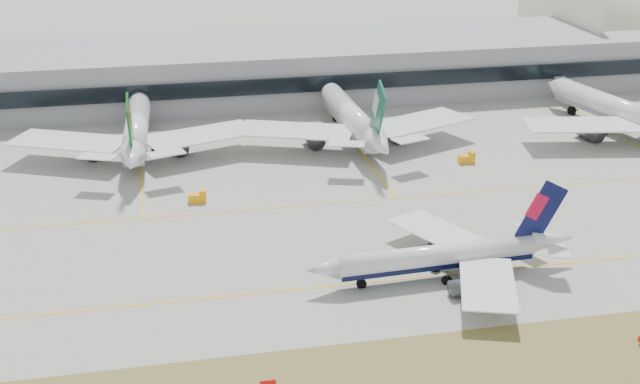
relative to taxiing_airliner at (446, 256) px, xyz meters
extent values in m
plane|color=#9B9891|center=(-22.79, 5.72, -3.83)|extent=(3000.00, 3000.00, 0.00)
cube|color=olive|center=(-22.79, -26.28, -3.81)|extent=(360.00, 18.00, 0.06)
cube|color=yellow|center=(-22.79, 0.72, -3.80)|extent=(360.00, 0.45, 0.04)
cube|color=yellow|center=(-22.79, 35.72, -3.80)|extent=(360.00, 0.45, 0.04)
cylinder|color=white|center=(-1.73, -0.09, 0.29)|extent=(34.42, 5.54, 3.75)
cube|color=black|center=(-1.73, -0.09, -0.74)|extent=(33.71, 4.94, 1.69)
cone|color=white|center=(-21.46, -1.13, 0.29)|extent=(5.43, 4.02, 3.75)
cone|color=white|center=(19.18, 1.01, 0.76)|extent=(7.80, 4.14, 3.75)
cube|color=white|center=(2.13, 10.52, -0.27)|extent=(15.48, 20.32, 0.22)
cube|color=white|center=(17.50, 5.80, 1.04)|extent=(4.99, 6.09, 0.15)
cylinder|color=#3F4247|center=(0.39, 6.96, -2.33)|extent=(5.85, 3.11, 2.81)
cube|color=#3F4247|center=(0.39, 6.96, -1.20)|extent=(2.39, 0.41, 1.31)
cube|color=white|center=(3.22, -10.24, -0.27)|extent=(14.02, 20.22, 0.22)
cube|color=white|center=(18.01, -3.93, 1.04)|extent=(4.58, 5.93, 0.15)
cylinder|color=#3F4247|center=(1.12, -6.88, -2.33)|extent=(5.85, 3.11, 2.81)
cube|color=#3F4247|center=(1.12, -6.88, -1.20)|extent=(2.39, 0.41, 1.31)
cube|color=#0A0E42|center=(16.81, 0.88, 5.99)|extent=(9.26, 0.82, 11.74)
cube|color=#C40D39|center=(15.86, 0.83, 7.26)|extent=(4.20, 0.63, 5.03)
cylinder|color=#3F4247|center=(-14.74, -0.77, -2.70)|extent=(0.45, 0.45, 2.25)
cylinder|color=black|center=(-14.74, -0.77, -3.17)|extent=(1.72, 0.74, 1.69)
cylinder|color=#3F4247|center=(-0.65, -2.47, -2.70)|extent=(0.45, 0.45, 2.25)
cylinder|color=black|center=(-0.65, -2.47, -3.17)|extent=(1.72, 0.74, 1.69)
cylinder|color=#3F4247|center=(-0.91, 2.39, -2.70)|extent=(0.45, 0.45, 2.25)
cylinder|color=black|center=(-0.91, 2.39, -3.17)|extent=(1.72, 0.74, 1.69)
cylinder|color=white|center=(-48.98, 76.95, 2.18)|extent=(7.78, 41.50, 5.46)
cube|color=slate|center=(-48.98, 76.95, 0.67)|extent=(6.92, 40.63, 2.46)
cone|color=white|center=(-47.63, 100.69, 2.18)|extent=(5.81, 6.60, 5.46)
cone|color=white|center=(-50.40, 51.77, 2.86)|extent=(5.97, 9.46, 5.46)
cube|color=white|center=(-34.61, 70.07, 1.36)|extent=(28.67, 19.80, 0.33)
cube|color=white|center=(-43.22, 53.09, 3.27)|extent=(8.41, 5.83, 0.22)
cylinder|color=#3F4247|center=(-39.36, 73.07, -1.64)|extent=(4.48, 7.10, 4.09)
cube|color=#3F4247|center=(-39.36, 73.07, -0.01)|extent=(0.57, 2.88, 1.91)
cube|color=white|center=(-64.03, 71.73, 1.36)|extent=(28.82, 22.03, 0.33)
cube|color=white|center=(-57.39, 53.89, 3.27)|extent=(8.58, 6.51, 0.22)
cylinder|color=#3F4247|center=(-58.97, 74.18, -1.64)|extent=(4.48, 7.10, 4.09)
cube|color=#3F4247|center=(-58.97, 74.18, -0.01)|extent=(0.57, 2.88, 1.91)
cube|color=#0C5415|center=(-50.24, 54.63, 9.34)|extent=(1.13, 11.42, 14.64)
cube|color=#CA490B|center=(-50.18, 55.78, 10.93)|extent=(0.89, 5.17, 6.26)
cylinder|color=#3F4247|center=(-48.09, 92.60, -2.19)|extent=(0.65, 0.65, 3.27)
cylinder|color=black|center=(-48.09, 92.60, -2.87)|extent=(1.09, 2.51, 2.46)
cylinder|color=#3F4247|center=(-52.58, 76.00, -2.19)|extent=(0.65, 0.65, 3.27)
cylinder|color=black|center=(-52.58, 76.00, -2.87)|extent=(1.09, 2.51, 2.46)
cylinder|color=#3F4247|center=(-45.50, 75.60, -2.19)|extent=(0.65, 0.65, 3.27)
cylinder|color=black|center=(-45.50, 75.60, -2.87)|extent=(1.09, 2.51, 2.46)
cylinder|color=white|center=(2.13, 74.95, 2.27)|extent=(6.08, 41.99, 5.55)
cube|color=slate|center=(2.13, 74.95, 0.75)|extent=(5.23, 41.14, 2.50)
cone|color=white|center=(1.83, 99.12, 2.27)|extent=(5.63, 6.47, 5.55)
cone|color=white|center=(2.46, 49.34, 2.97)|extent=(5.66, 9.39, 5.55)
cube|color=white|center=(17.18, 68.99, 1.44)|extent=(29.27, 21.54, 0.33)
cube|color=white|center=(9.64, 51.17, 3.38)|extent=(8.66, 6.35, 0.22)
cylinder|color=#3F4247|center=(12.16, 71.70, -1.61)|extent=(4.25, 7.04, 4.16)
cube|color=#3F4247|center=(12.16, 71.70, 0.05)|extent=(0.45, 2.92, 1.94)
cube|color=white|center=(-12.76, 68.61, 1.44)|extent=(29.23, 21.03, 0.33)
cube|color=white|center=(-4.78, 50.99, 3.38)|extent=(8.62, 6.20, 0.22)
cylinder|color=#3F4247|center=(-7.81, 71.45, -1.61)|extent=(4.25, 7.04, 4.16)
cube|color=#3F4247|center=(-7.81, 71.45, 0.05)|extent=(0.45, 2.92, 1.94)
cube|color=#13543F|center=(2.42, 52.25, 9.55)|extent=(0.65, 11.60, 14.87)
cube|color=silver|center=(2.40, 53.41, 11.17)|extent=(0.68, 5.24, 6.37)
cylinder|color=#3F4247|center=(1.93, 90.89, -2.16)|extent=(0.67, 0.67, 3.33)
cylinder|color=black|center=(1.93, 90.89, -2.86)|extent=(1.00, 2.51, 2.50)
cylinder|color=#3F4247|center=(-1.46, 73.74, -2.16)|extent=(0.67, 0.67, 3.33)
cylinder|color=black|center=(-1.46, 73.74, -2.86)|extent=(1.00, 2.51, 2.50)
cylinder|color=#3F4247|center=(5.75, 73.84, -2.16)|extent=(0.67, 0.67, 3.33)
cylinder|color=black|center=(5.75, 73.84, -2.86)|extent=(1.00, 2.51, 2.50)
cylinder|color=white|center=(68.12, 67.91, 2.25)|extent=(13.80, 42.01, 5.52)
cube|color=slate|center=(68.12, 67.91, 0.73)|extent=(12.82, 41.03, 2.49)
cone|color=white|center=(63.29, 91.49, 2.25)|extent=(6.69, 7.36, 5.52)
cube|color=white|center=(54.75, 58.91, 1.42)|extent=(28.27, 16.74, 0.33)
cylinder|color=#3F4247|center=(59.06, 62.62, -1.62)|extent=(5.46, 7.65, 4.14)
cube|color=#3F4247|center=(59.06, 62.62, 0.04)|extent=(0.99, 2.92, 1.93)
cylinder|color=#3F4247|center=(64.94, 83.45, -2.17)|extent=(0.66, 0.66, 3.31)
cylinder|color=black|center=(64.94, 83.45, -2.86)|extent=(1.45, 2.63, 2.49)
cylinder|color=#3F4247|center=(64.84, 66.06, -2.17)|extent=(0.66, 0.66, 3.31)
cylinder|color=black|center=(64.84, 66.06, -2.86)|extent=(1.45, 2.63, 2.49)
cylinder|color=#3F4247|center=(71.87, 67.50, -2.17)|extent=(0.66, 0.66, 3.31)
cylinder|color=black|center=(71.87, 67.50, -2.86)|extent=(1.45, 2.63, 2.49)
cube|color=gray|center=(-22.79, 120.72, 3.67)|extent=(280.00, 42.00, 15.00)
cube|color=black|center=(-22.79, 99.22, 4.12)|extent=(280.00, 1.20, 4.00)
cube|color=silver|center=(87.21, 140.72, 10.27)|extent=(2.00, 57.00, 27.90)
cube|color=red|center=(-34.22, -26.28, -2.93)|extent=(2.20, 0.15, 0.90)
cylinder|color=orange|center=(20.40, -26.28, -3.58)|extent=(0.10, 0.10, 0.50)
cube|color=#FFA00D|center=(23.74, 53.00, -2.93)|extent=(3.50, 2.00, 1.80)
cube|color=#FFA00D|center=(24.94, 53.00, -1.73)|extent=(1.20, 1.80, 1.00)
cylinder|color=black|center=(22.54, 52.20, -3.48)|extent=(0.70, 0.30, 0.70)
cylinder|color=black|center=(22.54, 53.80, -3.48)|extent=(0.70, 0.30, 0.70)
cylinder|color=black|center=(24.94, 52.20, -3.48)|extent=(0.70, 0.30, 0.70)
cylinder|color=black|center=(24.94, 53.80, -3.48)|extent=(0.70, 0.30, 0.70)
cube|color=#FFA00D|center=(-38.04, 41.89, -2.93)|extent=(3.50, 2.00, 1.80)
cube|color=#FFA00D|center=(-36.84, 41.89, -1.73)|extent=(1.20, 1.80, 1.00)
cylinder|color=black|center=(-39.24, 41.09, -3.48)|extent=(0.70, 0.30, 0.70)
cylinder|color=black|center=(-39.24, 42.69, -3.48)|extent=(0.70, 0.30, 0.70)
cylinder|color=black|center=(-36.84, 41.09, -3.48)|extent=(0.70, 0.30, 0.70)
cylinder|color=black|center=(-36.84, 42.69, -3.48)|extent=(0.70, 0.30, 0.70)
camera|label=1|loc=(-48.34, -126.33, 64.40)|focal=50.00mm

